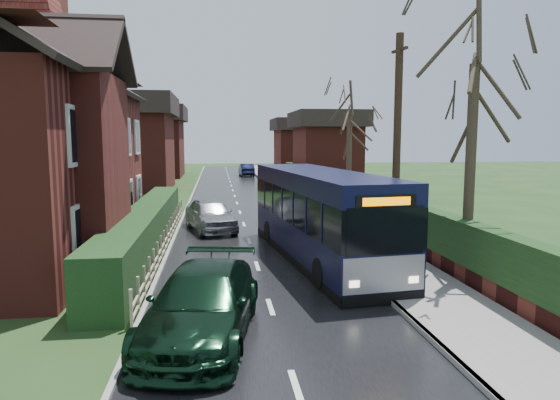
{
  "coord_description": "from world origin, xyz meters",
  "views": [
    {
      "loc": [
        -1.26,
        -13.77,
        4.14
      ],
      "look_at": [
        1.13,
        4.98,
        1.8
      ],
      "focal_mm": 32.0,
      "sensor_mm": 36.0,
      "label": 1
    }
  ],
  "objects": [
    {
      "name": "ground",
      "position": [
        0.0,
        0.0,
        0.0
      ],
      "size": [
        140.0,
        140.0,
        0.0
      ],
      "primitive_type": "plane",
      "color": "#2F4D21",
      "rests_on": "ground"
    },
    {
      "name": "road",
      "position": [
        0.0,
        10.0,
        0.01
      ],
      "size": [
        6.0,
        100.0,
        0.02
      ],
      "primitive_type": "cube",
      "color": "black",
      "rests_on": "ground"
    },
    {
      "name": "pavement",
      "position": [
        4.25,
        10.0,
        0.07
      ],
      "size": [
        2.5,
        100.0,
        0.14
      ],
      "primitive_type": "cube",
      "color": "slate",
      "rests_on": "ground"
    },
    {
      "name": "kerb_right",
      "position": [
        3.05,
        10.0,
        0.07
      ],
      "size": [
        0.12,
        100.0,
        0.14
      ],
      "primitive_type": "cube",
      "color": "gray",
      "rests_on": "ground"
    },
    {
      "name": "kerb_left",
      "position": [
        -3.05,
        10.0,
        0.05
      ],
      "size": [
        0.12,
        100.0,
        0.1
      ],
      "primitive_type": "cube",
      "color": "gray",
      "rests_on": "ground"
    },
    {
      "name": "front_hedge",
      "position": [
        -3.9,
        5.0,
        0.8
      ],
      "size": [
        1.2,
        16.0,
        1.6
      ],
      "primitive_type": "cube",
      "color": "black",
      "rests_on": "ground"
    },
    {
      "name": "picket_fence",
      "position": [
        -3.15,
        5.0,
        0.45
      ],
      "size": [
        0.1,
        16.0,
        0.9
      ],
      "primitive_type": null,
      "color": "#9C8D6A",
      "rests_on": "ground"
    },
    {
      "name": "right_wall_hedge",
      "position": [
        5.8,
        10.0,
        1.02
      ],
      "size": [
        0.6,
        50.0,
        1.8
      ],
      "color": "maroon",
      "rests_on": "ground"
    },
    {
      "name": "bus",
      "position": [
        2.2,
        2.65,
        1.51
      ],
      "size": [
        3.46,
        10.2,
        3.04
      ],
      "rotation": [
        0.0,
        0.0,
        0.12
      ],
      "color": "black",
      "rests_on": "ground"
    },
    {
      "name": "car_silver",
      "position": [
        -1.58,
        8.61,
        0.73
      ],
      "size": [
        2.74,
        4.57,
        1.46
      ],
      "primitive_type": "imported",
      "rotation": [
        0.0,
        0.0,
        0.25
      ],
      "color": "#ADAEB2",
      "rests_on": "ground"
    },
    {
      "name": "car_green",
      "position": [
        -1.6,
        -3.65,
        0.72
      ],
      "size": [
        2.87,
        5.27,
        1.45
      ],
      "primitive_type": "imported",
      "rotation": [
        0.0,
        0.0,
        -0.18
      ],
      "color": "black",
      "rests_on": "ground"
    },
    {
      "name": "car_distant",
      "position": [
        2.0,
        41.19,
        0.69
      ],
      "size": [
        1.63,
        4.22,
        1.37
      ],
      "primitive_type": "imported",
      "rotation": [
        0.0,
        0.0,
        3.18
      ],
      "color": "black",
      "rests_on": "ground"
    },
    {
      "name": "bus_stop_sign",
      "position": [
        3.2,
        1.93,
        1.97
      ],
      "size": [
        0.11,
        0.45,
        2.98
      ],
      "rotation": [
        0.0,
        0.0,
        -0.1
      ],
      "color": "slate",
      "rests_on": "ground"
    },
    {
      "name": "telegraph_pole",
      "position": [
        4.8,
        2.52,
        3.84
      ],
      "size": [
        0.26,
        0.98,
        7.58
      ],
      "rotation": [
        0.0,
        0.0,
        0.15
      ],
      "color": "black",
      "rests_on": "ground"
    },
    {
      "name": "tree_right_near",
      "position": [
        6.0,
        -0.21,
        6.64
      ],
      "size": [
        4.12,
        4.12,
        8.89
      ],
      "color": "#32281D",
      "rests_on": "ground"
    },
    {
      "name": "tree_right_far",
      "position": [
        6.0,
        13.09,
        5.72
      ],
      "size": [
        3.96,
        3.96,
        7.66
      ],
      "color": "#35271F",
      "rests_on": "ground"
    },
    {
      "name": "tree_house_side",
      "position": [
        -8.61,
        18.0,
        6.64
      ],
      "size": [
        3.91,
        3.91,
        8.88
      ],
      "color": "#382A21",
      "rests_on": "ground"
    }
  ]
}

